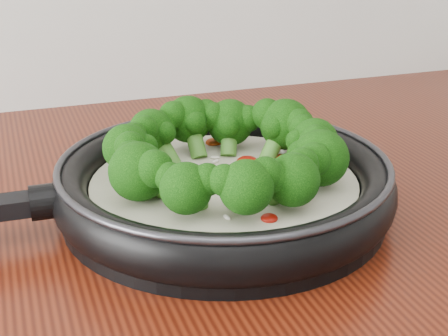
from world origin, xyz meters
name	(u,v)px	position (x,y,z in m)	size (l,w,h in m)	color
skillet	(222,178)	(0.10, 1.05, 0.94)	(0.55, 0.36, 0.10)	black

